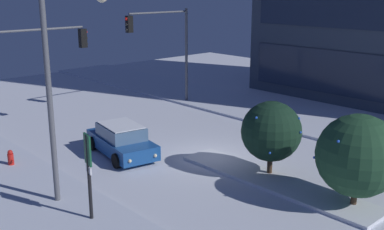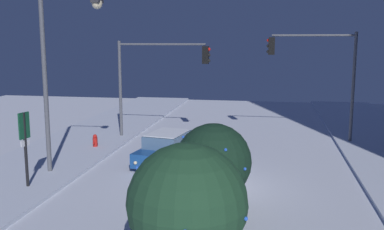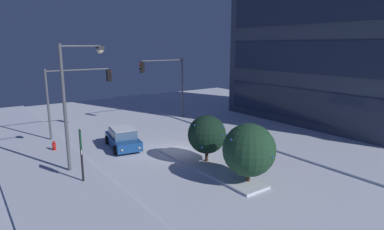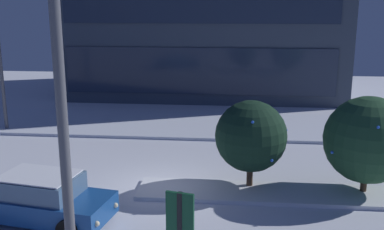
{
  "view_description": "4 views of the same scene",
  "coord_description": "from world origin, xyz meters",
  "px_view_note": "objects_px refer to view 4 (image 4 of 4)",
  "views": [
    {
      "loc": [
        14.58,
        -14.65,
        7.71
      ],
      "look_at": [
        0.13,
        -1.24,
        2.35
      ],
      "focal_mm": 44.28,
      "sensor_mm": 36.0,
      "label": 1
    },
    {
      "loc": [
        17.12,
        2.17,
        5.89
      ],
      "look_at": [
        -0.27,
        -0.95,
        2.89
      ],
      "focal_mm": 41.45,
      "sensor_mm": 36.0,
      "label": 2
    },
    {
      "loc": [
        19.15,
        -12.36,
        7.67
      ],
      "look_at": [
        2.34,
        -0.2,
        3.18
      ],
      "focal_mm": 30.48,
      "sensor_mm": 36.0,
      "label": 3
    },
    {
      "loc": [
        2.61,
        -15.25,
        6.63
      ],
      "look_at": [
        1.2,
        -0.37,
        2.86
      ],
      "focal_mm": 43.65,
      "sensor_mm": 36.0,
      "label": 4
    }
  ],
  "objects_px": {
    "street_lamp_arched": "(72,84)",
    "decorated_tree_median": "(251,136)",
    "decorated_tree_left_of_median": "(368,140)",
    "car_near": "(40,199)"
  },
  "relations": [
    {
      "from": "street_lamp_arched",
      "to": "decorated_tree_median",
      "type": "relative_size",
      "value": 2.41
    },
    {
      "from": "decorated_tree_left_of_median",
      "to": "street_lamp_arched",
      "type": "bearing_deg",
      "value": -137.63
    },
    {
      "from": "car_near",
      "to": "decorated_tree_left_of_median",
      "type": "distance_m",
      "value": 10.78
    },
    {
      "from": "car_near",
      "to": "street_lamp_arched",
      "type": "xyz_separation_m",
      "value": [
        2.68,
        -4.02,
        4.32
      ]
    },
    {
      "from": "car_near",
      "to": "street_lamp_arched",
      "type": "relative_size",
      "value": 0.6
    },
    {
      "from": "decorated_tree_median",
      "to": "decorated_tree_left_of_median",
      "type": "distance_m",
      "value": 3.91
    },
    {
      "from": "street_lamp_arched",
      "to": "decorated_tree_left_of_median",
      "type": "xyz_separation_m",
      "value": [
        7.62,
        6.95,
        -3.05
      ]
    },
    {
      "from": "car_near",
      "to": "decorated_tree_left_of_median",
      "type": "xyz_separation_m",
      "value": [
        10.29,
        2.93,
        1.27
      ]
    },
    {
      "from": "decorated_tree_median",
      "to": "car_near",
      "type": "bearing_deg",
      "value": -154.4
    },
    {
      "from": "decorated_tree_median",
      "to": "street_lamp_arched",
      "type": "bearing_deg",
      "value": -117.65
    }
  ]
}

